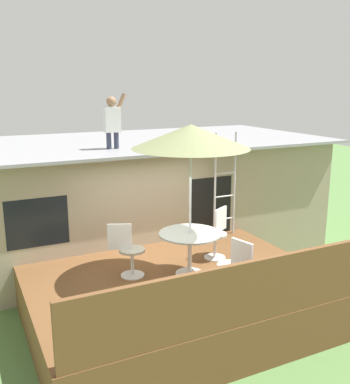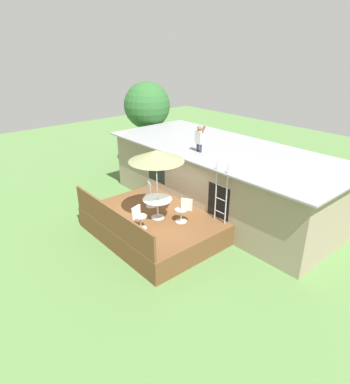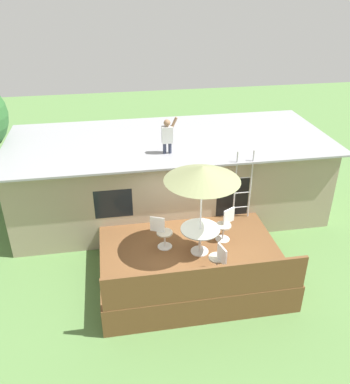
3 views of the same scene
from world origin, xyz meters
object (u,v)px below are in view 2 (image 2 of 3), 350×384
at_px(patio_umbrella, 156,156).
at_px(step_ladder, 221,193).
at_px(patio_chair_near, 139,217).
at_px(patio_chair_right, 183,210).
at_px(patio_chair_left, 150,195).
at_px(patio_table, 157,203).
at_px(backyard_tree, 147,106).
at_px(person_figure, 200,137).

relative_size(patio_umbrella, step_ladder, 1.15).
bearing_deg(patio_chair_near, patio_chair_right, -35.71).
bearing_deg(patio_chair_left, step_ladder, 46.21).
bearing_deg(patio_chair_left, patio_table, 0.00).
height_order(patio_table, patio_chair_left, patio_chair_left).
xyz_separation_m(patio_umbrella, patio_chair_near, (0.25, -0.98, -1.89)).
distance_m(patio_umbrella, patio_chair_left, 2.16).
distance_m(patio_chair_left, patio_chair_near, 1.84).
distance_m(patio_table, patio_chair_near, 1.02).
bearing_deg(patio_chair_right, patio_chair_near, 38.05).
relative_size(patio_table, backyard_tree, 0.22).
relative_size(patio_chair_right, backyard_tree, 0.19).
bearing_deg(patio_umbrella, backyard_tree, 145.73).
bearing_deg(patio_table, backyard_tree, 145.73).
relative_size(patio_table, patio_chair_right, 1.13).
bearing_deg(patio_chair_left, patio_chair_near, -26.10).
xyz_separation_m(person_figure, patio_chair_near, (0.71, -3.47, -2.02)).
bearing_deg(step_ladder, patio_chair_right, -127.83).
height_order(patio_table, patio_umbrella, patio_umbrella).
xyz_separation_m(patio_table, patio_chair_near, (0.25, -0.98, -0.13)).
bearing_deg(backyard_tree, patio_chair_near, -38.75).
relative_size(step_ladder, patio_chair_left, 2.39).
relative_size(patio_chair_right, patio_chair_near, 1.00).
height_order(person_figure, patio_chair_right, person_figure).
height_order(patio_table, patio_chair_near, patio_chair_near).
bearing_deg(person_figure, step_ladder, -24.96).
xyz_separation_m(patio_umbrella, person_figure, (-0.47, 2.49, 0.13)).
bearing_deg(person_figure, patio_table, -79.38).
bearing_deg(patio_chair_left, person_figure, 99.78).
height_order(patio_chair_near, backyard_tree, backyard_tree).
distance_m(patio_table, person_figure, 3.16).
xyz_separation_m(step_ladder, person_figure, (-2.10, 0.98, 1.37)).
xyz_separation_m(patio_chair_left, backyard_tree, (-5.53, 4.01, 2.20)).
bearing_deg(patio_chair_right, patio_table, -0.00).
distance_m(patio_chair_right, backyard_tree, 8.60).
xyz_separation_m(person_figure, backyard_tree, (-6.02, 1.93, 0.18)).
bearing_deg(person_figure, backyard_tree, 162.21).
relative_size(step_ladder, patio_chair_near, 2.39).
bearing_deg(patio_chair_near, patio_umbrella, 0.00).
bearing_deg(patio_umbrella, person_figure, 100.62).
distance_m(person_figure, patio_chair_right, 3.13).
relative_size(patio_table, person_figure, 0.94).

